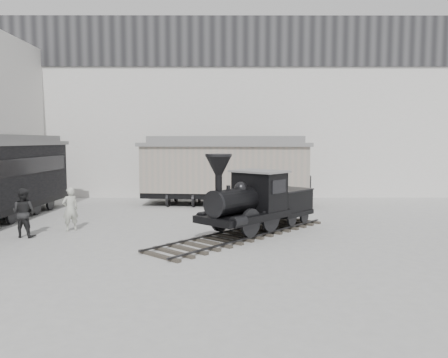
{
  "coord_description": "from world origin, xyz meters",
  "views": [
    {
      "loc": [
        -0.03,
        -13.1,
        3.52
      ],
      "look_at": [
        0.01,
        4.24,
        2.0
      ],
      "focal_mm": 35.0,
      "sensor_mm": 36.0,
      "label": 1
    }
  ],
  "objects_px": {
    "boxcar": "(225,169)",
    "locomotive": "(255,205)",
    "visitor_a": "(70,209)",
    "visitor_b": "(24,213)"
  },
  "relations": [
    {
      "from": "locomotive",
      "to": "visitor_b",
      "type": "distance_m",
      "value": 8.51
    },
    {
      "from": "boxcar",
      "to": "visitor_a",
      "type": "distance_m",
      "value": 9.32
    },
    {
      "from": "locomotive",
      "to": "visitor_a",
      "type": "distance_m",
      "value": 7.19
    },
    {
      "from": "boxcar",
      "to": "visitor_b",
      "type": "relative_size",
      "value": 5.25
    },
    {
      "from": "boxcar",
      "to": "locomotive",
      "type": "bearing_deg",
      "value": -75.59
    },
    {
      "from": "visitor_a",
      "to": "visitor_b",
      "type": "height_order",
      "value": "visitor_b"
    },
    {
      "from": "visitor_a",
      "to": "boxcar",
      "type": "bearing_deg",
      "value": -168.73
    },
    {
      "from": "visitor_a",
      "to": "visitor_b",
      "type": "bearing_deg",
      "value": 2.39
    },
    {
      "from": "visitor_a",
      "to": "visitor_b",
      "type": "xyz_separation_m",
      "value": [
        -1.32,
        -1.1,
        0.04
      ]
    },
    {
      "from": "visitor_a",
      "to": "visitor_b",
      "type": "relative_size",
      "value": 0.95
    }
  ]
}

